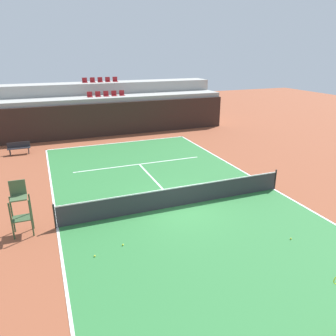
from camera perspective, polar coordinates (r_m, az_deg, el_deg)
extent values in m
plane|color=brown|center=(15.44, 1.86, -6.67)|extent=(80.00, 80.00, 0.00)
cube|color=#2D7238|center=(15.43, 1.86, -6.65)|extent=(11.00, 24.00, 0.01)
cube|color=white|center=(26.14, -8.56, 4.38)|extent=(11.00, 0.10, 0.00)
cube|color=white|center=(14.41, -18.79, -9.83)|extent=(0.10, 24.00, 0.00)
cube|color=white|center=(18.11, 17.94, -3.49)|extent=(0.10, 24.00, 0.00)
cube|color=white|center=(21.00, -5.05, 0.66)|extent=(8.26, 0.10, 0.00)
cube|color=white|center=(18.15, -2.13, -2.43)|extent=(0.10, 6.40, 0.00)
cube|color=black|center=(28.29, -9.94, 8.36)|extent=(20.94, 0.30, 2.78)
cube|color=#9E9E99|center=(29.56, -10.51, 9.19)|extent=(20.94, 2.40, 3.16)
cube|color=#9E9E99|center=(31.80, -11.45, 10.77)|extent=(20.94, 2.40, 4.14)
cube|color=maroon|center=(29.08, -13.47, 12.00)|extent=(0.44, 0.44, 0.04)
cube|color=maroon|center=(29.25, -13.56, 12.48)|extent=(0.44, 0.04, 0.40)
cube|color=maroon|center=(29.19, -12.08, 12.13)|extent=(0.44, 0.44, 0.04)
cube|color=maroon|center=(29.36, -12.19, 12.60)|extent=(0.44, 0.04, 0.40)
cube|color=maroon|center=(29.31, -10.71, 12.26)|extent=(0.44, 0.44, 0.04)
cube|color=maroon|center=(29.48, -10.82, 12.72)|extent=(0.44, 0.04, 0.40)
cube|color=maroon|center=(29.45, -9.35, 12.37)|extent=(0.44, 0.44, 0.04)
cube|color=maroon|center=(29.62, -9.46, 12.84)|extent=(0.44, 0.04, 0.40)
cube|color=maroon|center=(29.61, -8.00, 12.48)|extent=(0.44, 0.44, 0.04)
cube|color=maroon|center=(29.77, -8.12, 12.94)|extent=(0.44, 0.04, 0.40)
cube|color=maroon|center=(31.34, -14.31, 14.29)|extent=(0.44, 0.44, 0.04)
cube|color=maroon|center=(31.52, -14.39, 14.71)|extent=(0.44, 0.04, 0.40)
cube|color=maroon|center=(31.44, -13.01, 14.40)|extent=(0.44, 0.44, 0.04)
cube|color=maroon|center=(31.62, -13.10, 14.83)|extent=(0.44, 0.04, 0.40)
cube|color=maroon|center=(31.55, -11.72, 14.51)|extent=(0.44, 0.44, 0.04)
cube|color=maroon|center=(31.73, -11.81, 14.94)|extent=(0.44, 0.04, 0.40)
cube|color=maroon|center=(31.68, -10.44, 14.62)|extent=(0.44, 0.44, 0.04)
cube|color=maroon|center=(31.86, -10.54, 15.04)|extent=(0.44, 0.04, 0.40)
cube|color=maroon|center=(31.83, -9.16, 14.71)|extent=(0.44, 0.44, 0.04)
cube|color=maroon|center=(32.01, -9.27, 15.13)|extent=(0.44, 0.04, 0.40)
cylinder|color=black|center=(14.16, -19.23, -7.98)|extent=(0.08, 0.08, 1.07)
cylinder|color=black|center=(17.95, 18.25, -1.90)|extent=(0.08, 0.08, 1.07)
cube|color=#333338|center=(15.23, 1.88, -5.09)|extent=(10.90, 0.02, 0.92)
cube|color=white|center=(15.03, 1.90, -3.41)|extent=(10.90, 0.04, 0.05)
cylinder|color=#334C2D|center=(13.88, -25.70, -8.44)|extent=(0.06, 0.06, 1.55)
cylinder|color=#334C2D|center=(13.82, -22.80, -8.11)|extent=(0.06, 0.06, 1.55)
cylinder|color=#334C2D|center=(14.41, -25.58, -7.36)|extent=(0.06, 0.06, 1.55)
cylinder|color=#334C2D|center=(14.36, -22.79, -7.04)|extent=(0.06, 0.06, 1.55)
cube|color=#334C2D|center=(14.14, -24.18, -8.00)|extent=(0.70, 0.60, 0.04)
cube|color=#3F5938|center=(13.78, -24.68, -4.77)|extent=(0.60, 0.60, 0.05)
cube|color=#3F5938|center=(13.92, -24.84, -3.10)|extent=(0.60, 0.04, 0.60)
cube|color=#232328|center=(25.13, -24.63, 3.17)|extent=(1.50, 0.40, 0.05)
cube|color=#232328|center=(25.24, -24.69, 3.76)|extent=(1.50, 0.04, 0.36)
cube|color=#2D2D33|center=(25.10, -25.92, 2.39)|extent=(0.06, 0.06, 0.42)
cube|color=#2D2D33|center=(25.02, -23.20, 2.74)|extent=(0.06, 0.06, 0.42)
cube|color=#2D2D33|center=(25.37, -25.88, 2.57)|extent=(0.06, 0.06, 0.42)
cube|color=#2D2D33|center=(25.29, -23.19, 2.91)|extent=(0.06, 0.06, 0.42)
sphere|color=#CCE033|center=(12.64, -7.90, -13.17)|extent=(0.07, 0.07, 0.07)
sphere|color=#CCE033|center=(12.22, -12.70, -14.78)|extent=(0.07, 0.07, 0.07)
sphere|color=#CCE033|center=(13.74, 20.70, -11.48)|extent=(0.07, 0.07, 0.07)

